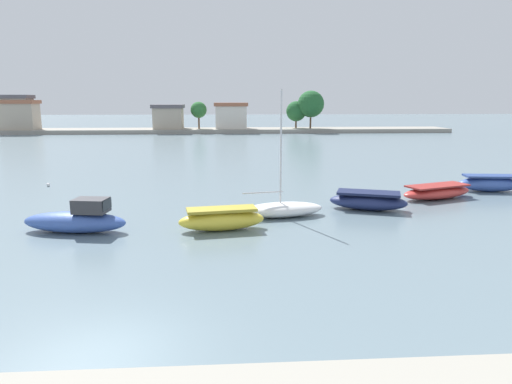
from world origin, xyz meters
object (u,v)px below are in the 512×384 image
object	(u,v)px
moored_boat_1	(77,220)
moored_boat_2	(222,219)
mooring_buoy_0	(48,185)
moored_boat_5	(437,192)
moored_boat_6	(490,184)
moored_boat_4	(368,201)
moored_boat_3	(282,209)

from	to	relation	value
moored_boat_1	moored_boat_2	xyz separation A→B (m)	(7.31, -0.10, -0.08)
moored_boat_1	mooring_buoy_0	distance (m)	14.41
moored_boat_5	moored_boat_6	distance (m)	5.44
moored_boat_1	moored_boat_6	world-z (taller)	moored_boat_1
moored_boat_6	moored_boat_1	bearing A→B (deg)	-154.15
moored_boat_2	moored_boat_4	xyz separation A→B (m)	(8.89, 3.94, -0.03)
moored_boat_6	moored_boat_2	bearing A→B (deg)	-147.76
moored_boat_2	moored_boat_5	bearing A→B (deg)	16.27
moored_boat_5	moored_boat_6	world-z (taller)	moored_boat_6
moored_boat_3	moored_boat_6	distance (m)	17.29
moored_boat_4	mooring_buoy_0	world-z (taller)	moored_boat_4
moored_boat_3	moored_boat_1	bearing A→B (deg)	-176.87
moored_boat_1	mooring_buoy_0	size ratio (longest dim) A/B	20.23
moored_boat_6	mooring_buoy_0	bearing A→B (deg)	-179.55
moored_boat_2	moored_boat_6	world-z (taller)	moored_boat_6
moored_boat_4	moored_boat_5	size ratio (longest dim) A/B	0.86
moored_boat_3	moored_boat_4	distance (m)	5.61
moored_boat_1	moored_boat_4	distance (m)	16.65
moored_boat_2	moored_boat_1	bearing A→B (deg)	170.48
moored_boat_2	mooring_buoy_0	world-z (taller)	moored_boat_2
moored_boat_1	moored_boat_2	world-z (taller)	moored_boat_1
moored_boat_1	moored_boat_3	world-z (taller)	moored_boat_3
moored_boat_1	moored_boat_6	xyz separation A→B (m)	(26.84, 8.86, -0.06)
moored_boat_5	moored_boat_1	bearing A→B (deg)	177.38
moored_boat_2	moored_boat_6	bearing A→B (deg)	15.95
moored_boat_1	mooring_buoy_0	xyz separation A→B (m)	(-6.20, 13.00, -0.50)
moored_boat_6	mooring_buoy_0	xyz separation A→B (m)	(-33.04, 4.14, -0.44)
moored_boat_1	moored_boat_5	bearing A→B (deg)	25.70
moored_boat_3	moored_boat_4	size ratio (longest dim) A/B	1.44
moored_boat_3	moored_boat_5	bearing A→B (deg)	10.97
moored_boat_1	moored_boat_5	xyz separation A→B (m)	(21.86, 6.67, -0.18)
moored_boat_3	moored_boat_5	size ratio (longest dim) A/B	1.24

